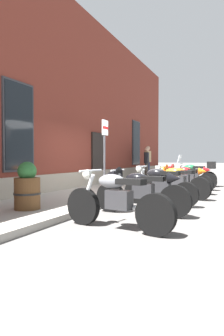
{
  "coord_description": "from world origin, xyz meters",
  "views": [
    {
      "loc": [
        -8.89,
        -3.17,
        1.22
      ],
      "look_at": [
        -0.14,
        0.8,
        0.9
      ],
      "focal_mm": 31.68,
      "sensor_mm": 36.0,
      "label": 1
    }
  ],
  "objects_px": {
    "barrel_planter": "(27,188)",
    "motorcycle_black_naked": "(159,186)",
    "motorcycle_orange_sport": "(179,178)",
    "motorcycle_green_touring": "(195,173)",
    "pedestrian_tan_coat": "(148,160)",
    "parking_sign": "(105,146)",
    "motorcycle_black_sport": "(138,189)",
    "motorcycle_grey_naked": "(116,201)",
    "motorcycle_yellow_naked": "(176,182)",
    "pedestrian_dark_jacket": "(147,161)",
    "motorcycle_red_sport": "(185,175)"
  },
  "relations": [
    {
      "from": "motorcycle_black_naked",
      "to": "pedestrian_tan_coat",
      "type": "distance_m",
      "value": 8.73
    },
    {
      "from": "motorcycle_orange_sport",
      "to": "barrel_planter",
      "type": "bearing_deg",
      "value": 158.38
    },
    {
      "from": "motorcycle_black_sport",
      "to": "motorcycle_yellow_naked",
      "type": "distance_m",
      "value": 2.94
    },
    {
      "from": "motorcycle_black_sport",
      "to": "motorcycle_black_naked",
      "type": "xyz_separation_m",
      "value": [
        1.43,
        -0.08,
        -0.06
      ]
    },
    {
      "from": "motorcycle_black_sport",
      "to": "motorcycle_black_naked",
      "type": "distance_m",
      "value": 1.44
    },
    {
      "from": "motorcycle_black_sport",
      "to": "motorcycle_green_touring",
      "type": "bearing_deg",
      "value": -0.87
    },
    {
      "from": "motorcycle_grey_naked",
      "to": "motorcycle_green_touring",
      "type": "height_order",
      "value": "motorcycle_green_touring"
    },
    {
      "from": "barrel_planter",
      "to": "motorcycle_black_naked",
      "type": "bearing_deg",
      "value": -40.95
    },
    {
      "from": "motorcycle_black_naked",
      "to": "motorcycle_yellow_naked",
      "type": "xyz_separation_m",
      "value": [
        1.5,
        -0.11,
        -0.01
      ]
    },
    {
      "from": "parking_sign",
      "to": "barrel_planter",
      "type": "bearing_deg",
      "value": 172.62
    },
    {
      "from": "parking_sign",
      "to": "motorcycle_grey_naked",
      "type": "bearing_deg",
      "value": -151.39
    },
    {
      "from": "motorcycle_green_touring",
      "to": "pedestrian_tan_coat",
      "type": "height_order",
      "value": "pedestrian_tan_coat"
    },
    {
      "from": "barrel_planter",
      "to": "pedestrian_dark_jacket",
      "type": "bearing_deg",
      "value": 3.13
    },
    {
      "from": "motorcycle_grey_naked",
      "to": "motorcycle_black_naked",
      "type": "distance_m",
      "value": 2.88
    },
    {
      "from": "motorcycle_black_sport",
      "to": "barrel_planter",
      "type": "xyz_separation_m",
      "value": [
        -1.08,
        2.1,
        0.02
      ]
    },
    {
      "from": "pedestrian_tan_coat",
      "to": "motorcycle_grey_naked",
      "type": "bearing_deg",
      "value": -165.21
    },
    {
      "from": "barrel_planter",
      "to": "motorcycle_black_sport",
      "type": "bearing_deg",
      "value": -62.84
    },
    {
      "from": "motorcycle_grey_naked",
      "to": "motorcycle_orange_sport",
      "type": "xyz_separation_m",
      "value": [
        5.69,
        0.1,
        0.05
      ]
    },
    {
      "from": "motorcycle_green_touring",
      "to": "motorcycle_yellow_naked",
      "type": "bearing_deg",
      "value": -178.82
    },
    {
      "from": "motorcycle_yellow_naked",
      "to": "pedestrian_dark_jacket",
      "type": "height_order",
      "value": "pedestrian_dark_jacket"
    },
    {
      "from": "motorcycle_yellow_naked",
      "to": "motorcycle_green_touring",
      "type": "xyz_separation_m",
      "value": [
        4.15,
        0.09,
        0.08
      ]
    },
    {
      "from": "motorcycle_black_sport",
      "to": "motorcycle_red_sport",
      "type": "bearing_deg",
      "value": 0.35
    },
    {
      "from": "pedestrian_tan_coat",
      "to": "barrel_planter",
      "type": "distance_m",
      "value": 10.75
    },
    {
      "from": "motorcycle_orange_sport",
      "to": "parking_sign",
      "type": "xyz_separation_m",
      "value": [
        -2.35,
        1.72,
        1.04
      ]
    },
    {
      "from": "pedestrian_tan_coat",
      "to": "parking_sign",
      "type": "distance_m",
      "value": 7.83
    },
    {
      "from": "motorcycle_green_touring",
      "to": "barrel_planter",
      "type": "relative_size",
      "value": 2.02
    },
    {
      "from": "motorcycle_yellow_naked",
      "to": "motorcycle_orange_sport",
      "type": "relative_size",
      "value": 0.98
    },
    {
      "from": "motorcycle_grey_naked",
      "to": "motorcycle_green_touring",
      "type": "distance_m",
      "value": 8.53
    },
    {
      "from": "motorcycle_grey_naked",
      "to": "parking_sign",
      "type": "relative_size",
      "value": 0.95
    },
    {
      "from": "motorcycle_red_sport",
      "to": "motorcycle_green_touring",
      "type": "height_order",
      "value": "motorcycle_green_touring"
    },
    {
      "from": "pedestrian_dark_jacket",
      "to": "barrel_planter",
      "type": "distance_m",
      "value": 9.96
    },
    {
      "from": "motorcycle_yellow_naked",
      "to": "motorcycle_red_sport",
      "type": "relative_size",
      "value": 0.95
    },
    {
      "from": "motorcycle_grey_naked",
      "to": "barrel_planter",
      "type": "distance_m",
      "value": 2.24
    },
    {
      "from": "motorcycle_yellow_naked",
      "to": "motorcycle_red_sport",
      "type": "distance_m",
      "value": 2.68
    },
    {
      "from": "motorcycle_orange_sport",
      "to": "motorcycle_green_touring",
      "type": "xyz_separation_m",
      "value": [
        2.84,
        -0.1,
        0.02
      ]
    },
    {
      "from": "pedestrian_dark_jacket",
      "to": "parking_sign",
      "type": "height_order",
      "value": "parking_sign"
    },
    {
      "from": "pedestrian_tan_coat",
      "to": "motorcycle_green_touring",
      "type": "bearing_deg",
      "value": -131.16
    },
    {
      "from": "motorcycle_red_sport",
      "to": "pedestrian_dark_jacket",
      "type": "bearing_deg",
      "value": 38.65
    },
    {
      "from": "motorcycle_orange_sport",
      "to": "motorcycle_black_naked",
      "type": "bearing_deg",
      "value": -178.61
    },
    {
      "from": "motorcycle_yellow_naked",
      "to": "motorcycle_red_sport",
      "type": "bearing_deg",
      "value": 4.88
    },
    {
      "from": "motorcycle_yellow_naked",
      "to": "parking_sign",
      "type": "relative_size",
      "value": 0.94
    },
    {
      "from": "motorcycle_black_naked",
      "to": "pedestrian_dark_jacket",
      "type": "bearing_deg",
      "value": 20.12
    },
    {
      "from": "motorcycle_grey_naked",
      "to": "motorcycle_yellow_naked",
      "type": "xyz_separation_m",
      "value": [
        4.38,
        -0.08,
        -0.01
      ]
    },
    {
      "from": "motorcycle_red_sport",
      "to": "pedestrian_dark_jacket",
      "type": "height_order",
      "value": "pedestrian_dark_jacket"
    },
    {
      "from": "pedestrian_dark_jacket",
      "to": "parking_sign",
      "type": "bearing_deg",
      "value": -172.4
    },
    {
      "from": "motorcycle_grey_naked",
      "to": "barrel_planter",
      "type": "bearing_deg",
      "value": 80.51
    },
    {
      "from": "motorcycle_green_touring",
      "to": "pedestrian_dark_jacket",
      "type": "distance_m",
      "value": 3.31
    },
    {
      "from": "motorcycle_grey_naked",
      "to": "motorcycle_green_touring",
      "type": "relative_size",
      "value": 1.04
    },
    {
      "from": "motorcycle_grey_naked",
      "to": "motorcycle_orange_sport",
      "type": "bearing_deg",
      "value": 1.02
    },
    {
      "from": "motorcycle_green_touring",
      "to": "pedestrian_tan_coat",
      "type": "xyz_separation_m",
      "value": [
        2.55,
        2.92,
        0.56
      ]
    }
  ]
}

